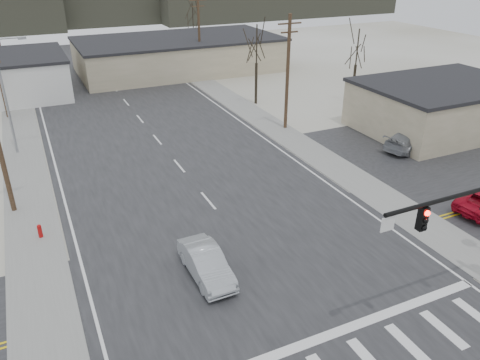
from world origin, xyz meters
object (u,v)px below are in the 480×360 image
at_px(car_far_a, 142,59).
at_px(car_far_b, 57,61).
at_px(fire_hydrant, 40,231).
at_px(sedan_crossing, 206,263).
at_px(car_parked_silver, 411,140).

relative_size(car_far_a, car_far_b, 1.26).
relative_size(fire_hydrant, car_far_b, 0.22).
distance_m(fire_hydrant, car_far_b, 45.85).
xyz_separation_m(fire_hydrant, car_far_b, (5.43, 45.53, 0.27)).
bearing_deg(sedan_crossing, car_far_a, 78.42).
bearing_deg(sedan_crossing, car_parked_silver, 20.76).
bearing_deg(car_far_a, fire_hydrant, 81.53).
height_order(sedan_crossing, car_far_b, sedan_crossing).
bearing_deg(car_far_a, car_parked_silver, 119.73).
relative_size(fire_hydrant, car_far_a, 0.17).
bearing_deg(fire_hydrant, car_parked_silver, 2.46).
distance_m(sedan_crossing, car_far_b, 52.78).
xyz_separation_m(fire_hydrant, sedan_crossing, (7.28, -7.21, 0.33)).
relative_size(sedan_crossing, car_parked_silver, 0.83).
distance_m(fire_hydrant, car_parked_silver, 28.45).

